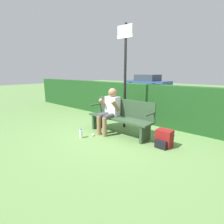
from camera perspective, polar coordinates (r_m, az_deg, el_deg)
The scene contains 9 objects.
ground_plane at distance 4.57m, azimuth 2.26°, elevation -7.10°, with size 40.00×40.00×0.00m, color #668E4C.
hedge_back at distance 5.56m, azimuth 11.60°, elevation 2.71°, with size 12.00×0.39×1.20m.
park_bench at distance 4.48m, azimuth 2.85°, elevation -1.42°, with size 1.78×0.45×0.88m.
person_seated at distance 4.51m, azimuth -0.68°, elevation 1.18°, with size 0.49×0.58×1.16m.
backpack at distance 3.93m, azimuth 16.58°, elevation -8.37°, with size 0.33×0.32×0.37m.
water_bottle at distance 4.33m, azimuth -10.12°, elevation -6.96°, with size 0.08×0.08×0.23m.
signpost at distance 4.86m, azimuth 4.27°, elevation 13.81°, with size 0.47×0.09×2.79m.
parked_car at distance 16.60m, azimuth 11.51°, elevation 9.55°, with size 4.17×2.13×1.29m.
litter_crumple at distance 4.42m, azimuth -6.23°, elevation -7.41°, with size 0.07×0.07×0.07m.
Camera 1 is at (2.68, -3.35, 1.58)m, focal length 28.00 mm.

